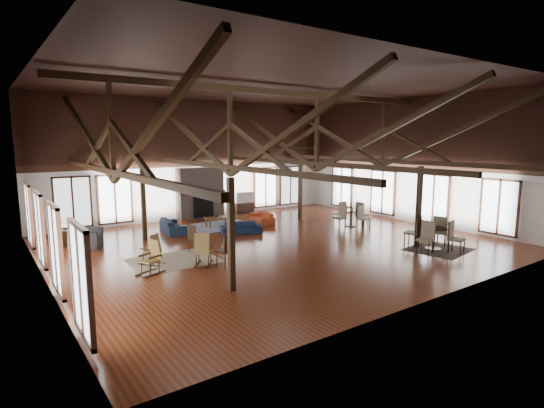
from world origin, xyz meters
TOP-DOWN VIEW (x-y plane):
  - floor at (0.00, 0.00)m, footprint 16.00×16.00m
  - ceiling at (0.00, 0.00)m, footprint 16.00×14.00m
  - wall_back at (0.00, 7.00)m, footprint 16.00×0.02m
  - wall_front at (0.00, -7.00)m, footprint 16.00×0.02m
  - wall_left at (-8.00, 0.00)m, footprint 0.02×14.00m
  - wall_right at (8.00, 0.00)m, footprint 0.02×14.00m
  - roof_truss at (0.00, 0.00)m, footprint 15.60×14.07m
  - post_grid at (0.00, 0.00)m, footprint 8.16×7.16m
  - fireplace at (0.00, 6.67)m, footprint 2.50×0.69m
  - ceiling_fan at (0.50, -1.00)m, footprint 1.60×1.60m
  - sofa_navy_front at (-0.20, 2.29)m, footprint 1.86×1.18m
  - sofa_navy_left at (-2.50, 4.29)m, footprint 2.07×1.06m
  - sofa_orange at (1.89, 3.84)m, footprint 1.89×1.05m
  - coffee_table at (-0.34, 4.19)m, footprint 1.28×0.81m
  - vase at (-0.38, 4.25)m, footprint 0.24×0.24m
  - armchair at (-6.16, 3.56)m, footprint 1.36×1.30m
  - side_table_lamp at (-7.00, 4.29)m, footprint 0.47×0.47m
  - rocking_chair_a at (-4.89, 0.03)m, footprint 0.79×0.88m
  - rocking_chair_b at (-3.63, -0.99)m, footprint 0.87×0.94m
  - rocking_chair_c at (-5.22, -0.81)m, footprint 0.90×0.68m
  - side_chair_a at (-3.17, 0.68)m, footprint 0.53×0.53m
  - side_chair_b at (-3.06, -1.59)m, footprint 0.57×0.57m
  - cafe_table_near at (4.24, -4.04)m, footprint 2.21×2.21m
  - cafe_table_far at (4.82, 0.72)m, footprint 2.04×2.04m
  - cup_near at (4.22, -3.99)m, footprint 0.16×0.16m
  - cup_far at (4.76, 0.63)m, footprint 0.16×0.16m
  - tv_console at (2.64, 6.75)m, footprint 1.11×0.42m
  - television at (2.68, 6.75)m, footprint 1.05×0.22m
  - rug_tan at (-4.18, 0.08)m, footprint 2.83×2.26m
  - rug_navy at (-0.18, 4.34)m, footprint 3.16×2.44m
  - rug_dark at (4.36, -4.18)m, footprint 2.37×2.21m

SIDE VIEW (x-z plane):
  - floor at x=0.00m, z-range 0.00..0.00m
  - rug_dark at x=4.36m, z-range 0.00..0.01m
  - rug_navy at x=-0.18m, z-range 0.00..0.01m
  - rug_tan at x=-4.18m, z-range 0.00..0.01m
  - sofa_navy_front at x=-0.20m, z-range 0.00..0.51m
  - sofa_orange at x=1.89m, z-range 0.00..0.52m
  - tv_console at x=2.64m, z-range 0.00..0.56m
  - sofa_navy_left at x=-2.50m, z-range 0.00..0.58m
  - armchair at x=-6.16m, z-range 0.00..0.69m
  - coffee_table at x=-0.34m, z-range 0.17..0.62m
  - side_table_lamp at x=-7.00m, z-range -0.15..1.06m
  - rocking_chair_a at x=-4.89m, z-range -0.03..0.98m
  - rocking_chair_c at x=-5.22m, z-range -0.03..1.00m
  - rocking_chair_b at x=-3.63m, z-range -0.03..1.05m
  - cafe_table_far at x=4.82m, z-range 0.00..1.06m
  - vase at x=-0.38m, z-range 0.45..0.66m
  - cafe_table_near at x=4.24m, z-range 0.00..1.13m
  - side_chair_a at x=-3.17m, z-range 0.08..1.09m
  - side_chair_b at x=-3.06m, z-range 0.09..1.20m
  - cup_far at x=4.76m, z-range 0.77..0.87m
  - television at x=2.68m, z-range 0.56..1.16m
  - cup_near at x=4.22m, z-range 0.81..0.91m
  - fireplace at x=0.00m, z-range -0.01..2.59m
  - post_grid at x=0.00m, z-range 0.00..3.05m
  - wall_back at x=0.00m, z-range 0.00..6.00m
  - wall_front at x=0.00m, z-range 0.00..6.00m
  - wall_left at x=-8.00m, z-range 0.00..6.00m
  - wall_right at x=8.00m, z-range 0.00..6.00m
  - ceiling_fan at x=0.50m, z-range 3.36..4.11m
  - roof_truss at x=0.00m, z-range 2.46..5.60m
  - ceiling at x=0.00m, z-range 5.99..6.01m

